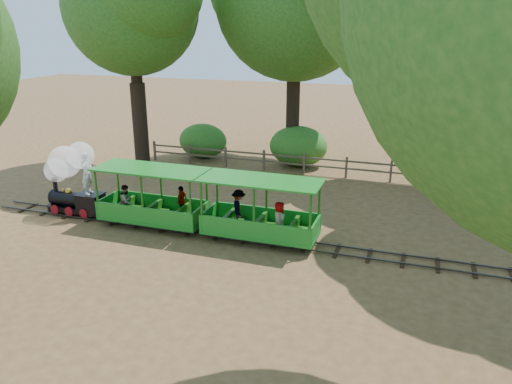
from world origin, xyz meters
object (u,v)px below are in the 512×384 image
(locomotive, at_px, (71,173))
(carriage_rear, at_px, (258,217))
(carriage_front, at_px, (152,205))
(fence, at_px, (325,164))

(locomotive, xyz_separation_m, carriage_rear, (7.26, -0.07, -0.77))
(locomotive, xyz_separation_m, carriage_front, (3.36, -0.09, -0.80))
(carriage_front, height_order, carriage_rear, same)
(fence, bearing_deg, carriage_front, -119.36)
(carriage_front, relative_size, fence, 0.22)
(carriage_rear, bearing_deg, locomotive, 179.48)
(locomotive, height_order, carriage_front, locomotive)
(carriage_front, distance_m, fence, 9.21)
(locomotive, relative_size, fence, 0.16)
(carriage_rear, distance_m, fence, 8.02)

